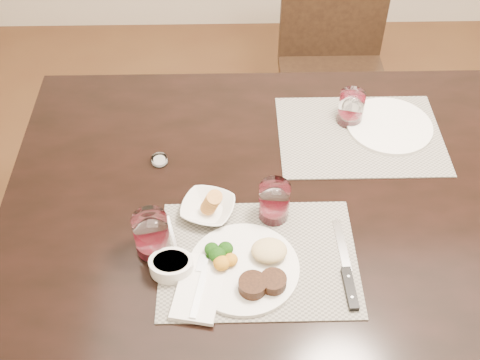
{
  "coord_description": "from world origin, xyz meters",
  "views": [
    {
      "loc": [
        -0.41,
        -1.06,
        1.9
      ],
      "look_at": [
        -0.39,
        -0.04,
        0.82
      ],
      "focal_mm": 45.0,
      "sensor_mm": 36.0,
      "label": 1
    }
  ],
  "objects_px": {
    "chair_far": "(333,57)",
    "dinner_plate": "(249,267)",
    "steak_knife": "(348,277)",
    "cracker_bowl": "(208,208)",
    "far_plate": "(389,126)",
    "wine_glass_near": "(274,203)"
  },
  "relations": [
    {
      "from": "chair_far",
      "to": "dinner_plate",
      "type": "height_order",
      "value": "chair_far"
    },
    {
      "from": "wine_glass_near",
      "to": "steak_knife",
      "type": "bearing_deg",
      "value": -50.82
    },
    {
      "from": "dinner_plate",
      "to": "far_plate",
      "type": "relative_size",
      "value": 1.05
    },
    {
      "from": "dinner_plate",
      "to": "far_plate",
      "type": "xyz_separation_m",
      "value": [
        0.42,
        0.49,
        -0.01
      ]
    },
    {
      "from": "cracker_bowl",
      "to": "steak_knife",
      "type": "bearing_deg",
      "value": -32.55
    },
    {
      "from": "steak_knife",
      "to": "cracker_bowl",
      "type": "height_order",
      "value": "cracker_bowl"
    },
    {
      "from": "dinner_plate",
      "to": "wine_glass_near",
      "type": "height_order",
      "value": "wine_glass_near"
    },
    {
      "from": "chair_far",
      "to": "steak_knife",
      "type": "xyz_separation_m",
      "value": [
        -0.15,
        -1.22,
        0.26
      ]
    },
    {
      "from": "dinner_plate",
      "to": "steak_knife",
      "type": "height_order",
      "value": "dinner_plate"
    },
    {
      "from": "chair_far",
      "to": "cracker_bowl",
      "type": "xyz_separation_m",
      "value": [
        -0.47,
        -1.02,
        0.27
      ]
    },
    {
      "from": "steak_knife",
      "to": "far_plate",
      "type": "distance_m",
      "value": 0.55
    },
    {
      "from": "steak_knife",
      "to": "cracker_bowl",
      "type": "xyz_separation_m",
      "value": [
        -0.32,
        0.2,
        0.01
      ]
    },
    {
      "from": "wine_glass_near",
      "to": "far_plate",
      "type": "distance_m",
      "value": 0.48
    },
    {
      "from": "steak_knife",
      "to": "wine_glass_near",
      "type": "relative_size",
      "value": 2.49
    },
    {
      "from": "chair_far",
      "to": "wine_glass_near",
      "type": "relative_size",
      "value": 8.69
    },
    {
      "from": "dinner_plate",
      "to": "wine_glass_near",
      "type": "distance_m",
      "value": 0.18
    },
    {
      "from": "chair_far",
      "to": "far_plate",
      "type": "distance_m",
      "value": 0.75
    },
    {
      "from": "cracker_bowl",
      "to": "chair_far",
      "type": "bearing_deg",
      "value": 65.1
    },
    {
      "from": "dinner_plate",
      "to": "steak_knife",
      "type": "bearing_deg",
      "value": -20.55
    },
    {
      "from": "cracker_bowl",
      "to": "far_plate",
      "type": "bearing_deg",
      "value": 31.3
    },
    {
      "from": "chair_far",
      "to": "cracker_bowl",
      "type": "height_order",
      "value": "chair_far"
    },
    {
      "from": "dinner_plate",
      "to": "cracker_bowl",
      "type": "distance_m",
      "value": 0.2
    }
  ]
}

